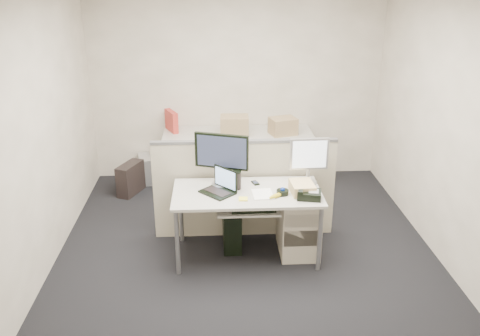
{
  "coord_description": "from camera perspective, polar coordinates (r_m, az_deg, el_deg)",
  "views": [
    {
      "loc": [
        -0.32,
        -4.66,
        2.87
      ],
      "look_at": [
        -0.06,
        0.15,
        0.93
      ],
      "focal_mm": 38.0,
      "sensor_mm": 36.0,
      "label": 1
    }
  ],
  "objects": [
    {
      "name": "laptop",
      "position": [
        5.06,
        -2.57,
        -1.62
      ],
      "size": [
        0.39,
        0.4,
        0.24
      ],
      "primitive_type": "cube",
      "rotation": [
        0.0,
        0.0,
        -0.81
      ],
      "color": "black",
      "rests_on": "desk"
    },
    {
      "name": "wall_right",
      "position": [
        5.42,
        22.5,
        3.96
      ],
      "size": [
        0.02,
        4.5,
        2.7
      ],
      "primitive_type": "cube",
      "color": "silver",
      "rests_on": "ground"
    },
    {
      "name": "cardboard_box_left",
      "position": [
        6.78,
        -0.62,
        4.7
      ],
      "size": [
        0.38,
        0.29,
        0.28
      ],
      "primitive_type": "cube",
      "rotation": [
        0.0,
        0.0,
        -0.03
      ],
      "color": "tan",
      "rests_on": "back_counter"
    },
    {
      "name": "wall_left",
      "position": [
        5.18,
        -21.86,
        3.27
      ],
      "size": [
        0.02,
        4.5,
        2.7
      ],
      "primitive_type": "cube",
      "color": "silver",
      "rests_on": "ground"
    },
    {
      "name": "wall_front",
      "position": [
        2.87,
        3.85,
        -10.18
      ],
      "size": [
        4.0,
        0.02,
        2.7
      ],
      "primitive_type": "cube",
      "color": "silver",
      "rests_on": "ground"
    },
    {
      "name": "banana",
      "position": [
        5.02,
        4.11,
        -3.1
      ],
      "size": [
        0.18,
        0.15,
        0.04
      ],
      "primitive_type": "ellipsoid",
      "rotation": [
        0.0,
        0.0,
        0.62
      ],
      "color": "gold",
      "rests_on": "desk"
    },
    {
      "name": "pc_tower_spare_dark",
      "position": [
        6.93,
        -12.19,
        -1.16
      ],
      "size": [
        0.34,
        0.48,
        0.41
      ],
      "primitive_type": "cube",
      "rotation": [
        0.0,
        0.0,
        -0.41
      ],
      "color": "black",
      "rests_on": "floor"
    },
    {
      "name": "red_binder",
      "position": [
        7.0,
        -7.69,
        5.17
      ],
      "size": [
        0.2,
        0.32,
        0.3
      ],
      "primitive_type": "cube",
      "rotation": [
        0.0,
        0.0,
        0.43
      ],
      "color": "red",
      "rests_on": "back_counter"
    },
    {
      "name": "manila_folders",
      "position": [
        5.13,
        6.98,
        -2.22
      ],
      "size": [
        0.24,
        0.3,
        0.11
      ],
      "primitive_type": "cube",
      "rotation": [
        0.0,
        0.0,
        0.07
      ],
      "color": "#DEB67C",
      "rests_on": "desk"
    },
    {
      "name": "trackball",
      "position": [
        5.09,
        4.8,
        -2.73
      ],
      "size": [
        0.16,
        0.16,
        0.05
      ],
      "primitive_type": "cylinder",
      "rotation": [
        0.0,
        0.0,
        0.34
      ],
      "color": "black",
      "rests_on": "desk"
    },
    {
      "name": "floor",
      "position": [
        5.48,
        0.76,
        -9.68
      ],
      "size": [
        4.0,
        4.5,
        0.01
      ],
      "primitive_type": "cube",
      "color": "black",
      "rests_on": "ground"
    },
    {
      "name": "pc_tower_desk",
      "position": [
        5.54,
        -0.93,
        -6.65
      ],
      "size": [
        0.2,
        0.47,
        0.44
      ],
      "primitive_type": "cube",
      "rotation": [
        0.0,
        0.0,
        0.02
      ],
      "color": "black",
      "rests_on": "floor"
    },
    {
      "name": "pc_tower_spare_silver",
      "position": [
        7.27,
        -10.56,
        -0.09
      ],
      "size": [
        0.25,
        0.42,
        0.37
      ],
      "primitive_type": "cube",
      "rotation": [
        0.0,
        0.0,
        0.24
      ],
      "color": "#B7B7BC",
      "rests_on": "floor"
    },
    {
      "name": "monitor_main",
      "position": [
        5.18,
        -2.08,
        0.91
      ],
      "size": [
        0.6,
        0.38,
        0.56
      ],
      "primitive_type": "cube",
      "rotation": [
        0.0,
        0.0,
        -0.32
      ],
      "color": "black",
      "rests_on": "desk"
    },
    {
      "name": "back_counter",
      "position": [
        7.06,
        -0.24,
        1.12
      ],
      "size": [
        2.0,
        0.6,
        0.72
      ],
      "primitive_type": "cube",
      "color": "#B0AA94",
      "rests_on": "floor"
    },
    {
      "name": "keyboard",
      "position": [
        4.98,
        1.54,
        -4.63
      ],
      "size": [
        0.43,
        0.16,
        0.02
      ],
      "primitive_type": "cube",
      "rotation": [
        0.0,
        0.0,
        0.02
      ],
      "color": "black",
      "rests_on": "keyboard_tray"
    },
    {
      "name": "drawer_pedestal",
      "position": [
        5.42,
        6.59,
        -6.21
      ],
      "size": [
        0.4,
        0.55,
        0.65
      ],
      "primitive_type": "cube",
      "color": "#B0AA94",
      "rests_on": "floor"
    },
    {
      "name": "desk_phone",
      "position": [
        5.03,
        7.78,
        -2.98
      ],
      "size": [
        0.26,
        0.23,
        0.07
      ],
      "primitive_type": "cube",
      "rotation": [
        0.0,
        0.0,
        -0.21
      ],
      "color": "black",
      "rests_on": "desk"
    },
    {
      "name": "monitor_small",
      "position": [
        5.28,
        7.72,
        0.73
      ],
      "size": [
        0.41,
        0.22,
        0.49
      ],
      "primitive_type": "cube",
      "rotation": [
        0.0,
        0.0,
        0.04
      ],
      "color": "#B7B7BC",
      "rests_on": "desk"
    },
    {
      "name": "cardboard_box_right",
      "position": [
        6.84,
        4.84,
        4.63
      ],
      "size": [
        0.4,
        0.35,
        0.24
      ],
      "primitive_type": "cube",
      "rotation": [
        0.0,
        0.0,
        0.29
      ],
      "color": "tan",
      "rests_on": "back_counter"
    },
    {
      "name": "travel_mug",
      "position": [
        5.16,
        -0.36,
        -1.42
      ],
      "size": [
        0.11,
        0.11,
        0.18
      ],
      "primitive_type": "cylinder",
      "rotation": [
        0.0,
        0.0,
        0.29
      ],
      "color": "black",
      "rests_on": "desk"
    },
    {
      "name": "cellphone",
      "position": [
        5.32,
        1.73,
        -1.69
      ],
      "size": [
        0.09,
        0.12,
        0.01
      ],
      "primitive_type": "cube",
      "rotation": [
        0.0,
        0.0,
        0.34
      ],
      "color": "black",
      "rests_on": "desk"
    },
    {
      "name": "sticky_pad",
      "position": [
        4.97,
        0.36,
        -3.49
      ],
      "size": [
        0.09,
        0.09,
        0.01
      ],
      "primitive_type": "cube",
      "rotation": [
        0.0,
        0.0,
        -0.06
      ],
      "color": "#FFF03C",
      "rests_on": "desk"
    },
    {
      "name": "keyboard_tray",
      "position": [
        5.02,
        0.93,
        -4.68
      ],
      "size": [
        0.62,
        0.32,
        0.02
      ],
      "primitive_type": "cube",
      "color": "#B8B3AB",
      "rests_on": "desk"
    },
    {
      "name": "cubicle_partition",
      "position": [
        5.61,
        0.49,
        -2.46
      ],
      "size": [
        2.0,
        0.06,
        1.1
      ],
      "primitive_type": "cube",
      "color": "#ADA589",
      "rests_on": "floor"
    },
    {
      "name": "wall_back",
      "position": [
        7.08,
        -0.38,
        9.56
      ],
      "size": [
        4.0,
        0.02,
        2.7
      ],
      "primitive_type": "cube",
      "color": "silver",
      "rests_on": "ground"
    },
    {
      "name": "paper_stack",
      "position": [
        5.07,
        2.55,
        -2.96
      ],
      "size": [
        0.22,
        0.27,
        0.01
      ],
      "primitive_type": "cube",
      "rotation": [
        0.0,
        0.0,
        0.07
      ],
      "color": "white",
      "rests_on": "desk"
    },
    {
      "name": "desk",
      "position": [
        5.16,
        0.79,
        -3.34
      ],
      "size": [
        1.5,
        0.75,
        0.73
      ],
      "color": "#B8B3AB",
      "rests_on": "floor"
    }
  ]
}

